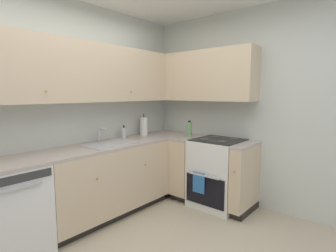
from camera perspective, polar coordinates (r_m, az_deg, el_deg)
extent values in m
cube|color=silver|center=(3.30, -22.67, 2.92)|extent=(3.76, 0.05, 2.59)
cube|color=silver|center=(3.64, 17.86, 3.46)|extent=(0.05, 3.15, 2.59)
cube|color=white|center=(2.93, -31.27, -15.51)|extent=(0.60, 0.60, 0.85)
cube|color=#333333|center=(2.54, -29.58, -9.89)|extent=(0.55, 0.01, 0.07)
cube|color=silver|center=(2.54, -29.37, -11.48)|extent=(0.36, 0.02, 0.02)
cube|color=beige|center=(3.40, -12.95, -10.76)|extent=(1.62, 0.60, 0.76)
cube|color=black|center=(3.57, -13.06, -17.15)|extent=(1.62, 0.54, 0.09)
sphere|color=tan|center=(2.92, -14.96, -10.90)|extent=(0.02, 0.02, 0.02)
sphere|color=tan|center=(3.35, -4.85, -8.31)|extent=(0.02, 0.02, 0.02)
cube|color=#B7A89E|center=(3.30, -13.18, -4.17)|extent=(2.82, 0.60, 0.03)
cube|color=beige|center=(3.87, 4.56, -8.40)|extent=(0.60, 0.28, 0.76)
cube|color=black|center=(4.02, 4.75, -14.15)|extent=(0.54, 0.28, 0.09)
cube|color=beige|center=(3.46, 16.34, -10.53)|extent=(0.60, 0.15, 0.76)
cube|color=black|center=(3.64, 16.29, -16.81)|extent=(0.54, 0.15, 0.09)
sphere|color=tan|center=(3.15, 14.09, -9.53)|extent=(0.02, 0.02, 0.02)
cube|color=#B7A89E|center=(3.78, 4.61, -2.58)|extent=(0.60, 0.28, 0.03)
cube|color=#B7A89E|center=(3.36, 16.57, -4.06)|extent=(0.60, 0.15, 0.03)
cube|color=white|center=(3.65, 10.72, -9.88)|extent=(0.64, 0.62, 0.89)
cube|color=black|center=(3.44, 7.91, -13.72)|extent=(0.02, 0.55, 0.37)
cube|color=silver|center=(3.35, 7.76, -10.54)|extent=(0.02, 0.43, 0.02)
cube|color=black|center=(3.55, 10.89, -2.93)|extent=(0.59, 0.60, 0.01)
cube|color=white|center=(3.80, 13.16, -1.27)|extent=(0.03, 0.60, 0.15)
cylinder|color=#4C4C4C|center=(3.36, 11.75, -3.34)|extent=(0.11, 0.11, 0.01)
cylinder|color=#4C4C4C|center=(3.50, 7.81, -2.85)|extent=(0.11, 0.11, 0.01)
cylinder|color=#4C4C4C|center=(3.61, 13.88, -2.69)|extent=(0.11, 0.11, 0.01)
cylinder|color=#4C4C4C|center=(3.73, 10.13, -2.26)|extent=(0.11, 0.11, 0.01)
cube|color=#2D6BB2|center=(3.42, 6.64, -12.08)|extent=(0.02, 0.17, 0.26)
cube|color=beige|center=(3.27, -17.40, 10.91)|extent=(2.50, 0.32, 0.68)
sphere|color=tan|center=(2.84, -24.81, 6.82)|extent=(0.02, 0.02, 0.02)
sphere|color=tan|center=(3.46, -7.96, 7.33)|extent=(0.02, 0.02, 0.02)
cube|color=beige|center=(3.81, 6.84, 10.59)|extent=(0.32, 1.62, 0.68)
cube|color=#B7B7BC|center=(3.29, -12.31, -3.78)|extent=(0.63, 0.40, 0.01)
cube|color=gray|center=(3.30, -12.28, -4.61)|extent=(0.58, 0.36, 0.09)
cube|color=#99999E|center=(3.30, -12.29, -4.38)|extent=(0.02, 0.35, 0.06)
cylinder|color=silver|center=(3.46, -14.67, -1.82)|extent=(0.02, 0.02, 0.19)
cylinder|color=silver|center=(3.39, -13.98, -0.57)|extent=(0.02, 0.15, 0.02)
cylinder|color=silver|center=(3.50, -13.97, -2.75)|extent=(0.02, 0.02, 0.06)
cylinder|color=silver|center=(3.69, -9.49, -1.46)|extent=(0.06, 0.06, 0.15)
cylinder|color=#262626|center=(3.68, -9.52, -0.10)|extent=(0.03, 0.03, 0.03)
cylinder|color=white|center=(3.91, -5.24, -0.04)|extent=(0.11, 0.11, 0.27)
cylinder|color=#3F3F3F|center=(3.91, -5.24, 0.25)|extent=(0.02, 0.02, 0.33)
cylinder|color=#729E66|center=(3.76, 4.63, -0.76)|extent=(0.07, 0.07, 0.21)
cylinder|color=black|center=(3.75, 4.65, 0.99)|extent=(0.04, 0.04, 0.02)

